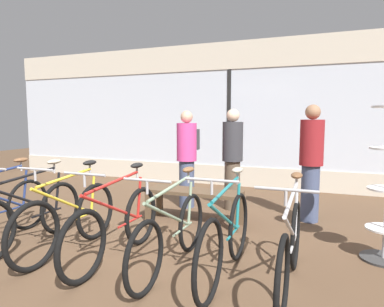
{
  "coord_description": "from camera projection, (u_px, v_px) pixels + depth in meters",
  "views": [
    {
      "loc": [
        2.07,
        -3.37,
        1.54
      ],
      "look_at": [
        0.0,
        1.84,
        0.95
      ],
      "focal_mm": 32.0,
      "sensor_mm": 36.0,
      "label": 1
    }
  ],
  "objects": [
    {
      "name": "display_bench",
      "position": [
        194.0,
        196.0,
        4.99
      ],
      "size": [
        1.4,
        0.44,
        0.49
      ],
      "color": "brown",
      "rests_on": "ground_plane"
    },
    {
      "name": "ground_plane",
      "position": [
        135.0,
        248.0,
        4.04
      ],
      "size": [
        24.0,
        24.0,
        0.0
      ],
      "primitive_type": "plane",
      "color": "brown"
    },
    {
      "name": "bicycle_far_right",
      "position": [
        290.0,
        249.0,
        3.01
      ],
      "size": [
        0.46,
        1.76,
        1.03
      ],
      "color": "black",
      "rests_on": "ground_plane"
    },
    {
      "name": "customer_near_rack",
      "position": [
        232.0,
        157.0,
        5.7
      ],
      "size": [
        0.46,
        0.46,
        1.68
      ],
      "color": "brown",
      "rests_on": "ground_plane"
    },
    {
      "name": "bicycle_center_left",
      "position": [
        69.0,
        219.0,
        3.89
      ],
      "size": [
        0.46,
        1.7,
        1.04
      ],
      "color": "black",
      "rests_on": "ground_plane"
    },
    {
      "name": "customer_mid_floor",
      "position": [
        187.0,
        156.0,
        5.85
      ],
      "size": [
        0.34,
        0.48,
        1.66
      ],
      "color": "#424C6B",
      "rests_on": "ground_plane"
    },
    {
      "name": "shop_back_wall",
      "position": [
        229.0,
        113.0,
        7.66
      ],
      "size": [
        12.0,
        0.08,
        3.2
      ],
      "color": "beige",
      "rests_on": "ground_plane"
    },
    {
      "name": "bicycle_left",
      "position": [
        29.0,
        215.0,
        4.06
      ],
      "size": [
        0.46,
        1.73,
        1.03
      ],
      "color": "black",
      "rests_on": "ground_plane"
    },
    {
      "name": "bicycle_center_right",
      "position": [
        172.0,
        233.0,
        3.46
      ],
      "size": [
        0.46,
        1.75,
        1.02
      ],
      "color": "black",
      "rests_on": "ground_plane"
    },
    {
      "name": "bicycle_center",
      "position": [
        116.0,
        226.0,
        3.68
      ],
      "size": [
        0.46,
        1.78,
        1.03
      ],
      "color": "black",
      "rests_on": "ground_plane"
    },
    {
      "name": "bicycle_right",
      "position": [
        226.0,
        237.0,
        3.28
      ],
      "size": [
        0.46,
        1.72,
        1.04
      ],
      "color": "black",
      "rests_on": "ground_plane"
    },
    {
      "name": "customer_by_window",
      "position": [
        311.0,
        161.0,
        5.02
      ],
      "size": [
        0.45,
        0.45,
        1.73
      ],
      "color": "#424C6B",
      "rests_on": "ground_plane"
    }
  ]
}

